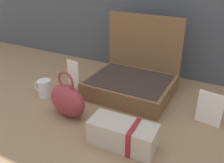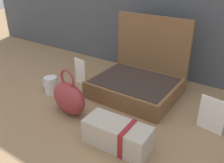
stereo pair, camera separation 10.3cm
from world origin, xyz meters
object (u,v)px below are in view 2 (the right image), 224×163
(open_suitcase, at_px, (138,79))
(poster_card_right, at_px, (80,72))
(teal_pouch_handbag, at_px, (69,98))
(info_card_left, at_px, (212,115))
(coffee_mug, at_px, (51,85))
(cream_toiletry_bag, at_px, (118,135))

(open_suitcase, xyz_separation_m, poster_card_right, (-0.33, -0.09, -0.00))
(open_suitcase, bearing_deg, poster_card_right, -163.86)
(teal_pouch_handbag, distance_m, poster_card_right, 0.30)
(open_suitcase, xyz_separation_m, info_card_left, (0.41, -0.12, -0.00))
(coffee_mug, height_order, info_card_left, info_card_left)
(open_suitcase, relative_size, coffee_mug, 4.00)
(teal_pouch_handbag, xyz_separation_m, coffee_mug, (-0.22, 0.09, -0.03))
(teal_pouch_handbag, relative_size, info_card_left, 1.45)
(cream_toiletry_bag, height_order, info_card_left, info_card_left)
(teal_pouch_handbag, relative_size, poster_card_right, 1.46)
(open_suitcase, height_order, info_card_left, open_suitcase)
(open_suitcase, bearing_deg, coffee_mug, -145.33)
(coffee_mug, bearing_deg, info_card_left, 10.31)
(cream_toiletry_bag, distance_m, poster_card_right, 0.57)
(cream_toiletry_bag, bearing_deg, info_card_left, 48.15)
(open_suitcase, bearing_deg, info_card_left, -16.72)
(coffee_mug, xyz_separation_m, info_card_left, (0.79, 0.14, 0.03))
(poster_card_right, bearing_deg, info_card_left, 8.90)
(open_suitcase, height_order, poster_card_right, open_suitcase)
(poster_card_right, bearing_deg, cream_toiletry_bag, -23.54)
(open_suitcase, height_order, teal_pouch_handbag, open_suitcase)
(teal_pouch_handbag, xyz_separation_m, info_card_left, (0.57, 0.23, -0.00))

